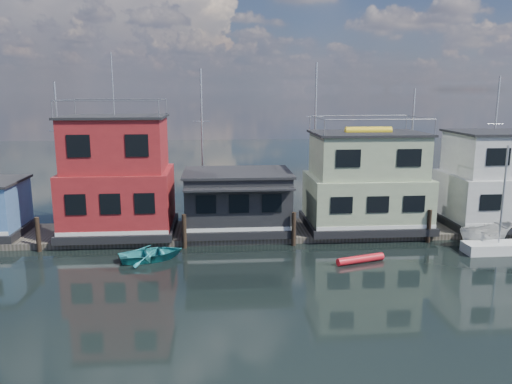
{
  "coord_description": "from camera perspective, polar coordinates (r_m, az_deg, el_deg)",
  "views": [
    {
      "loc": [
        -1.89,
        -21.49,
        9.9
      ],
      "look_at": [
        0.78,
        12.0,
        3.0
      ],
      "focal_mm": 35.0,
      "sensor_mm": 36.0,
      "label": 1
    }
  ],
  "objects": [
    {
      "name": "ground",
      "position": [
        23.74,
        0.43,
        -13.04
      ],
      "size": [
        160.0,
        160.0,
        0.0
      ],
      "primitive_type": "plane",
      "color": "black",
      "rests_on": "ground"
    },
    {
      "name": "dock",
      "position": [
        34.92,
        -1.28,
        -4.53
      ],
      "size": [
        48.0,
        5.0,
        0.4
      ],
      "primitive_type": "cube",
      "color": "#595147",
      "rests_on": "ground"
    },
    {
      "name": "houseboat_red",
      "position": [
        34.63,
        -15.51,
        1.54
      ],
      "size": [
        7.4,
        5.9,
        11.86
      ],
      "color": "black",
      "rests_on": "dock"
    },
    {
      "name": "houseboat_dark",
      "position": [
        34.33,
        -2.13,
        -0.99
      ],
      "size": [
        7.4,
        6.1,
        4.06
      ],
      "color": "black",
      "rests_on": "dock"
    },
    {
      "name": "houseboat_green",
      "position": [
        35.64,
        12.47,
        1.06
      ],
      "size": [
        8.4,
        5.9,
        7.03
      ],
      "color": "black",
      "rests_on": "dock"
    },
    {
      "name": "houseboat_white",
      "position": [
        39.72,
        26.4,
        1.17
      ],
      "size": [
        8.4,
        5.9,
        6.66
      ],
      "color": "black",
      "rests_on": "dock"
    },
    {
      "name": "pilings",
      "position": [
        31.97,
        -1.6,
        -4.38
      ],
      "size": [
        42.28,
        0.28,
        2.2
      ],
      "color": "#2D2116",
      "rests_on": "ground"
    },
    {
      "name": "background_masts",
      "position": [
        40.28,
        4.98,
        5.36
      ],
      "size": [
        36.4,
        0.16,
        12.0
      ],
      "color": "silver",
      "rests_on": "ground"
    },
    {
      "name": "day_sailer",
      "position": [
        34.38,
        25.93,
        -5.64
      ],
      "size": [
        4.23,
        1.46,
        6.65
      ],
      "rotation": [
        0.0,
        0.0,
        0.01
      ],
      "color": "silver",
      "rests_on": "ground"
    },
    {
      "name": "red_kayak",
      "position": [
        29.92,
        11.85,
        -7.52
      ],
      "size": [
        3.02,
        1.32,
        0.44
      ],
      "primitive_type": "cylinder",
      "rotation": [
        0.0,
        1.57,
        0.3
      ],
      "color": "red",
      "rests_on": "ground"
    },
    {
      "name": "dinghy_teal",
      "position": [
        30.37,
        -11.86,
        -6.9
      ],
      "size": [
        4.46,
        3.79,
        0.78
      ],
      "primitive_type": "imported",
      "rotation": [
        0.0,
        0.0,
        1.91
      ],
      "color": "teal",
      "rests_on": "ground"
    },
    {
      "name": "motorboat",
      "position": [
        35.36,
        24.75,
        -4.48
      ],
      "size": [
        4.11,
        2.26,
        1.5
      ],
      "primitive_type": "imported",
      "rotation": [
        0.0,
        0.0,
        1.79
      ],
      "color": "beige",
      "rests_on": "ground"
    }
  ]
}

